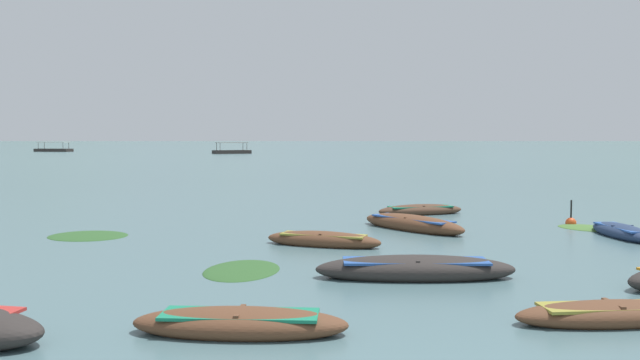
{
  "coord_description": "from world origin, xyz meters",
  "views": [
    {
      "loc": [
        -2.31,
        -5.09,
        3.0
      ],
      "look_at": [
        1.72,
        30.7,
        0.65
      ],
      "focal_mm": 35.09,
      "sensor_mm": 36.0,
      "label": 1
    }
  ],
  "objects": [
    {
      "name": "ground_plane",
      "position": [
        0.0,
        1500.0,
        0.0
      ],
      "size": [
        6000.0,
        6000.0,
        0.0
      ],
      "primitive_type": "plane",
      "color": "slate"
    },
    {
      "name": "mountain_1",
      "position": [
        -795.74,
        2454.41,
        196.99
      ],
      "size": [
        1258.76,
        1258.76,
        393.98
      ],
      "primitive_type": "cone",
      "color": "#56665B",
      "rests_on": "ground"
    },
    {
      "name": "mountain_2",
      "position": [
        -113.77,
        2589.99,
        130.97
      ],
      "size": [
        980.19,
        980.19,
        261.94
      ],
      "primitive_type": "cone",
      "color": "slate",
      "rests_on": "ground"
    },
    {
      "name": "mountain_3",
      "position": [
        805.89,
        2466.38,
        146.95
      ],
      "size": [
        1202.86,
        1202.86,
        293.9
      ],
      "primitive_type": "cone",
      "color": "#56665B",
      "rests_on": "ground"
    },
    {
      "name": "rowboat_0",
      "position": [
        -0.27,
        12.24,
        0.16
      ],
      "size": [
        3.41,
        2.21,
        0.52
      ],
      "color": "brown",
      "rests_on": "ground"
    },
    {
      "name": "rowboat_1",
      "position": [
        -2.48,
        4.45,
        0.16
      ],
      "size": [
        3.48,
        1.54,
        0.51
      ],
      "color": "brown",
      "rests_on": "ground"
    },
    {
      "name": "rowboat_3",
      "position": [
        9.04,
        12.77,
        0.16
      ],
      "size": [
        1.16,
        3.2,
        0.5
      ],
      "color": "navy",
      "rests_on": "ground"
    },
    {
      "name": "rowboat_5",
      "position": [
        4.48,
        19.18,
        0.16
      ],
      "size": [
        3.68,
        1.54,
        0.5
      ],
      "color": "#4C3323",
      "rests_on": "ground"
    },
    {
      "name": "rowboat_6",
      "position": [
        3.03,
        15.0,
        0.2
      ],
      "size": [
        3.21,
        4.15,
        0.63
      ],
      "color": "brown",
      "rests_on": "ground"
    },
    {
      "name": "rowboat_7",
      "position": [
        1.23,
        7.94,
        0.19
      ],
      "size": [
        4.44,
        1.64,
        0.62
      ],
      "color": "#2D2826",
      "rests_on": "ground"
    },
    {
      "name": "rowboat_8",
      "position": [
        3.57,
        4.33,
        0.15
      ],
      "size": [
        3.33,
        0.95,
        0.46
      ],
      "color": "brown",
      "rests_on": "ground"
    },
    {
      "name": "ferry_0",
      "position": [
        -49.62,
        152.86,
        0.45
      ],
      "size": [
        9.43,
        5.8,
        2.54
      ],
      "color": "#2D2826",
      "rests_on": "ground"
    },
    {
      "name": "ferry_1",
      "position": [
        -6.02,
        126.54,
        0.45
      ],
      "size": [
        8.25,
        5.59,
        2.54
      ],
      "color": "#2D2826",
      "rests_on": "ground"
    },
    {
      "name": "mooring_buoy",
      "position": [
        8.87,
        15.53,
        0.1
      ],
      "size": [
        0.37,
        0.37,
        0.99
      ],
      "color": "#DB4C1E",
      "rests_on": "ground"
    },
    {
      "name": "weed_patch_1",
      "position": [
        9.03,
        14.68,
        0.0
      ],
      "size": [
        2.41,
        2.54,
        0.14
      ],
      "primitive_type": "ellipsoid",
      "rotation": [
        0.0,
        0.0,
        0.59
      ],
      "color": "#477033",
      "rests_on": "ground"
    },
    {
      "name": "weed_patch_3",
      "position": [
        2.3,
        9.16,
        0.0
      ],
      "size": [
        3.36,
        2.82,
        0.14
      ],
      "primitive_type": "ellipsoid",
      "rotation": [
        0.0,
        0.0,
        0.34
      ],
      "color": "#38662D",
      "rests_on": "ground"
    },
    {
      "name": "weed_patch_4",
      "position": [
        -7.32,
        14.8,
        0.0
      ],
      "size": [
        3.06,
        2.86,
        0.14
      ],
      "primitive_type": "ellipsoid",
      "rotation": [
        0.0,
        0.0,
        2.79
      ],
      "color": "#2D5628",
      "rests_on": "ground"
    },
    {
      "name": "weed_patch_5",
      "position": [
        -2.51,
        9.14,
        0.0
      ],
      "size": [
        2.23,
        2.77,
        0.14
      ],
      "primitive_type": "ellipsoid",
      "rotation": [
        0.0,
        0.0,
        1.33
      ],
      "color": "#2D5628",
      "rests_on": "ground"
    }
  ]
}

